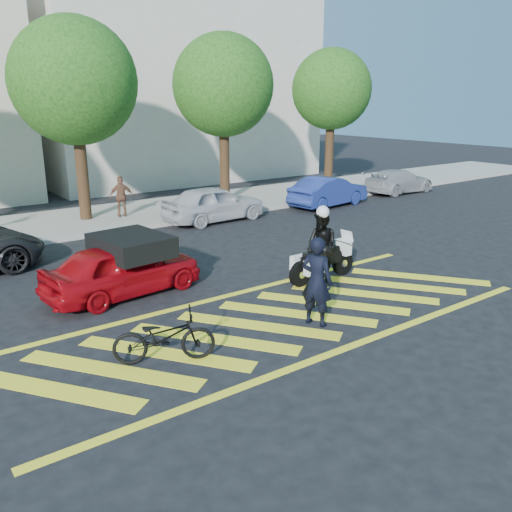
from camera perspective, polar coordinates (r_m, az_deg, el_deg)
ground at (r=12.03m, az=2.47°, el=-6.65°), size 90.00×90.00×0.00m
sidewalk at (r=22.23m, az=-17.41°, el=3.59°), size 60.00×5.00×0.15m
crosswalk at (r=12.01m, az=2.32°, el=-6.68°), size 12.33×4.00×0.01m
building_right at (r=33.64m, az=-8.56°, el=17.54°), size 16.00×8.00×11.00m
tree_center at (r=21.85m, az=-18.30°, el=16.61°), size 4.60×4.60×7.56m
tree_right at (r=24.74m, az=-3.28°, el=17.13°), size 4.40×4.40×7.41m
tree_far_right at (r=28.84m, az=8.04°, el=16.68°), size 4.00×4.00×7.10m
officer_bike at (r=11.50m, az=6.40°, el=-2.68°), size 0.69×0.83×1.94m
bicycle at (r=10.15m, az=-9.66°, el=-8.39°), size 1.97×1.39×0.98m
police_motorcycle at (r=14.42m, az=6.91°, el=-0.55°), size 2.24×0.72×0.99m
officer_moto at (r=14.30m, az=6.92°, el=0.97°), size 0.73×0.93×1.87m
red_convertible at (r=13.65m, az=-13.82°, el=-1.31°), size 4.08×2.01×1.34m
parked_mid_right at (r=21.36m, az=-4.43°, el=5.54°), size 4.24×1.85×1.42m
parked_right at (r=24.55m, az=7.64°, el=6.76°), size 4.22×1.94×1.34m
parked_far_right at (r=28.82m, az=14.84°, el=7.63°), size 4.14×1.72×1.20m
pedestrian_right at (r=22.09m, az=-13.98°, el=6.10°), size 1.01×0.63×1.60m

